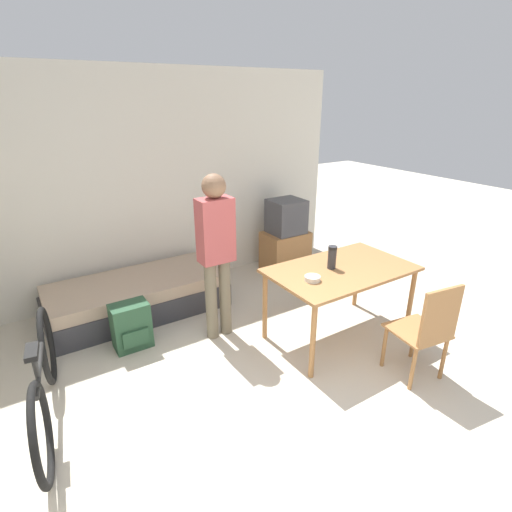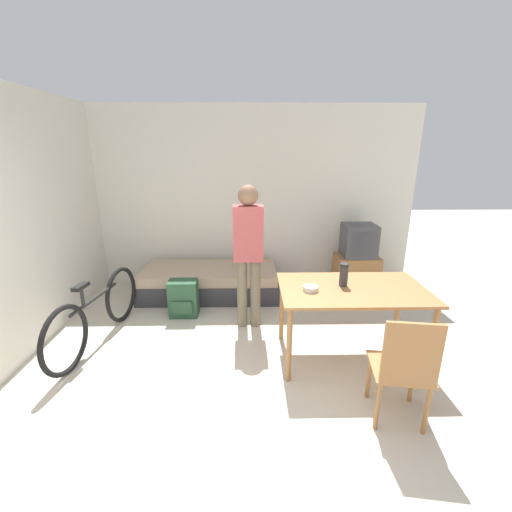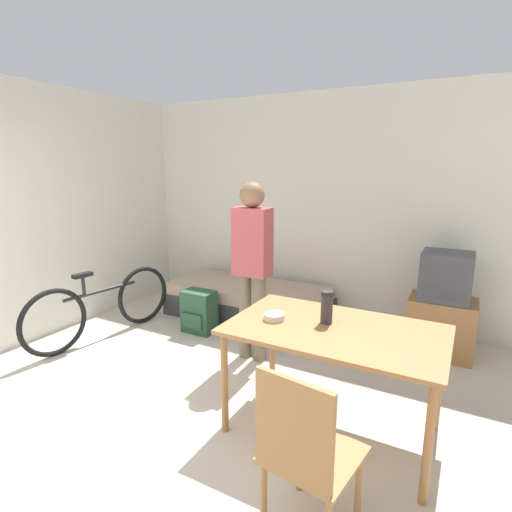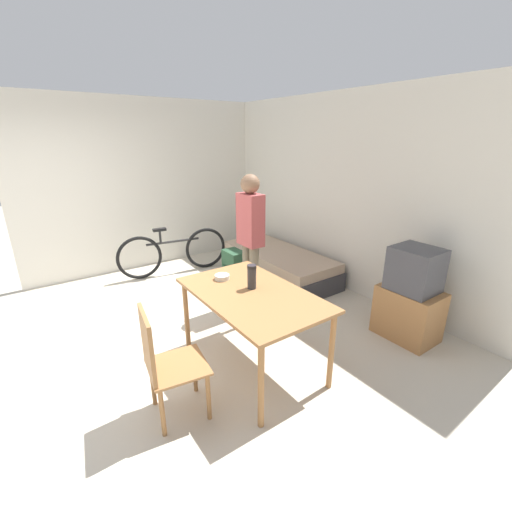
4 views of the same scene
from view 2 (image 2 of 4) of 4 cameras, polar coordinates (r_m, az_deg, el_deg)
The scene contains 12 objects.
ground_plane at distance 2.78m, azimuth -4.29°, elevation -31.25°, with size 20.00×20.00×0.00m, color beige.
wall_back at distance 5.32m, azimuth -2.62°, elevation 9.57°, with size 5.32×0.06×2.70m.
wall_left at distance 4.30m, azimuth -34.07°, elevation 4.64°, with size 0.06×4.41×2.70m.
daybed at distance 5.11m, azimuth -7.69°, elevation -4.24°, with size 2.00×0.88×0.41m.
tv at distance 5.28m, azimuth 16.44°, elevation -0.93°, with size 0.62×0.45×1.04m.
dining_table at distance 3.54m, azimuth 15.73°, elevation -6.30°, with size 1.43×0.87×0.78m.
wooden_chair at distance 2.92m, azimuth 23.51°, elevation -16.54°, with size 0.50×0.50×0.95m.
bicycle at distance 4.19m, azimuth -25.01°, elevation -8.66°, with size 0.31×1.75×0.77m.
person_standing at distance 3.93m, azimuth -1.27°, elevation 1.51°, with size 0.34×0.23×1.71m.
thermos_flask at distance 3.49m, azimuth 14.43°, elevation -2.85°, with size 0.09×0.09×0.23m.
mate_bowl at distance 3.34m, azimuth 9.08°, elevation -5.36°, with size 0.15×0.15×0.05m.
backpack at distance 4.53m, azimuth -11.98°, elevation -6.94°, with size 0.36×0.27×0.48m.
Camera 2 is at (0.15, -1.83, 2.09)m, focal length 24.00 mm.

